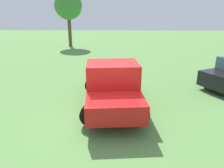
{
  "coord_description": "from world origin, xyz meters",
  "views": [
    {
      "loc": [
        -0.32,
        6.57,
        3.42
      ],
      "look_at": [
        -0.17,
        -1.0,
        0.9
      ],
      "focal_mm": 34.01,
      "sensor_mm": 36.0,
      "label": 1
    }
  ],
  "objects": [
    {
      "name": "ground_plane",
      "position": [
        0.0,
        0.0,
        0.0
      ],
      "size": [
        80.0,
        80.0,
        0.0
      ],
      "primitive_type": "plane",
      "color": "#5B8C47"
    },
    {
      "name": "pickup_truck",
      "position": [
        -0.18,
        -0.88,
        0.91
      ],
      "size": [
        2.48,
        4.78,
        1.79
      ],
      "rotation": [
        0.0,
        0.0,
        4.8
      ],
      "color": "black",
      "rests_on": "ground_plane"
    },
    {
      "name": "tree_back_left",
      "position": [
        4.7,
        -16.72,
        4.16
      ],
      "size": [
        2.85,
        2.85,
        5.64
      ],
      "color": "brown",
      "rests_on": "ground_plane"
    }
  ]
}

